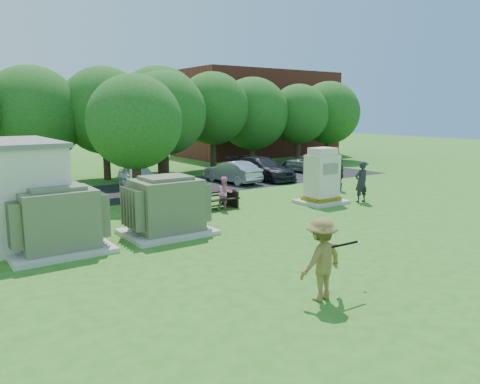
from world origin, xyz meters
TOP-DOWN VIEW (x-y plane):
  - ground at (0.00, 0.00)m, footprint 120.00×120.00m
  - brick_building at (18.00, 27.00)m, footprint 15.00×8.00m
  - parking_strip at (7.00, 13.50)m, footprint 20.00×6.00m
  - transformer_left at (-6.50, 4.50)m, footprint 3.00×2.40m
  - transformer_right at (-2.80, 4.50)m, footprint 3.00×2.40m
  - generator_cabinet at (5.66, 5.39)m, footprint 2.15×1.76m
  - picnic_table at (0.93, 7.35)m, footprint 1.87×1.40m
  - batter at (-2.50, -2.83)m, footprint 1.30×0.82m
  - person_by_generator at (7.36, 4.49)m, footprint 0.75×0.53m
  - person_at_picnic at (1.10, 6.71)m, footprint 0.74×0.59m
  - person_walking_right at (8.92, 7.35)m, footprint 0.90×1.13m
  - car_white at (0.14, 14.04)m, footprint 2.06×4.15m
  - car_silver_a at (5.76, 13.09)m, footprint 1.92×4.15m
  - car_dark at (7.95, 13.02)m, footprint 2.69×5.15m
  - car_silver_b at (12.88, 14.08)m, footprint 2.19×4.45m
  - batting_equipment at (-1.84, -2.92)m, footprint 1.37×0.44m
  - tree_row at (1.75, 18.50)m, footprint 41.30×13.30m

SIDE VIEW (x-z plane):
  - ground at x=0.00m, z-range 0.00..0.00m
  - parking_strip at x=7.00m, z-range 0.00..0.01m
  - picnic_table at x=0.93m, z-range 0.10..0.90m
  - car_silver_b at x=12.88m, z-range 0.00..1.21m
  - car_silver_a at x=5.76m, z-range 0.00..1.32m
  - car_white at x=0.14m, z-range 0.00..1.36m
  - car_dark at x=7.95m, z-range 0.00..1.43m
  - person_at_picnic at x=1.10m, z-range 0.00..1.48m
  - person_walking_right at x=8.92m, z-range 0.00..1.80m
  - batter at x=-2.50m, z-range 0.00..1.92m
  - transformer_left at x=-6.50m, z-range -0.07..2.00m
  - transformer_right at x=-2.80m, z-range -0.07..2.00m
  - person_by_generator at x=7.36m, z-range 0.00..1.96m
  - generator_cabinet at x=5.66m, z-range -0.16..2.45m
  - batting_equipment at x=-1.84m, z-range 1.08..1.37m
  - brick_building at x=18.00m, z-range 0.00..8.00m
  - tree_row at x=1.75m, z-range 0.50..7.80m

